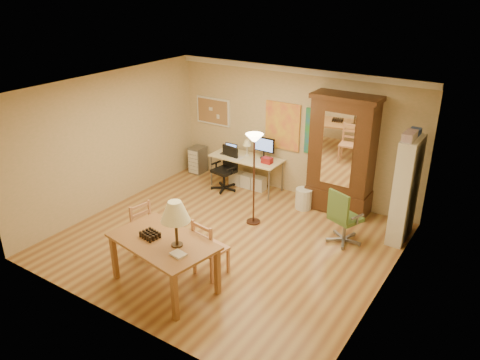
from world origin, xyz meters
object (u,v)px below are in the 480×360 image
Objects in this scene: office_chair_black at (225,178)px; bookshelf at (405,191)px; dining_table at (167,233)px; computer_desk at (248,169)px; office_chair_green at (343,229)px; armoire at (341,162)px.

bookshelf is at bearing -0.35° from office_chair_black.
computer_desk is at bearing 104.56° from dining_table.
dining_table is 0.91× the size of bookshelf.
office_chair_green is at bearing 57.83° from dining_table.
computer_desk is 2.86m from office_chair_green.
armoire is at bearing 161.41° from bookshelf.
computer_desk is 0.84× the size of bookshelf.
dining_table is at bearing -75.44° from computer_desk.
office_chair_black is (-0.38, -0.35, -0.18)m from computer_desk.
armoire is 1.24× the size of bookshelf.
computer_desk is (-0.97, 3.73, -0.51)m from dining_table.
office_chair_black is at bearing 179.65° from bookshelf.
computer_desk is 0.67× the size of armoire.
bookshelf reaches higher than dining_table.
bookshelf is (2.47, 3.36, -0.00)m from dining_table.
armoire is 1.44m from bookshelf.
office_chair_green is at bearing -22.09° from computer_desk.
armoire is at bearing 2.28° from computer_desk.
computer_desk is 0.55m from office_chair_black.
armoire reaches higher than computer_desk.
dining_table is 1.69× the size of office_chair_green.
dining_table is at bearing -122.17° from office_chair_green.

